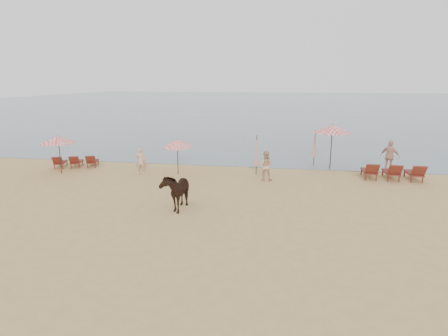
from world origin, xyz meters
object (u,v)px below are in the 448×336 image
object	(u,v)px
umbrella_open_right	(332,129)
lounger_cluster_right	(392,172)
beachgoer_right_b	(390,156)
umbrella_open_left_a	(58,140)
cow	(176,190)
umbrella_closed_right	(315,144)
umbrella_open_left_b	(177,143)
beachgoer_left	(141,161)
beachgoer_right_a	(265,166)
lounger_cluster_left	(76,161)
umbrella_closed_left	(257,151)

from	to	relation	value
umbrella_open_right	lounger_cluster_right	bearing A→B (deg)	-28.72
lounger_cluster_right	beachgoer_right_b	size ratio (longest dim) A/B	1.61
umbrella_open_left_a	beachgoer_right_b	world-z (taller)	umbrella_open_left_a
cow	beachgoer_right_b	size ratio (longest dim) A/B	1.01
umbrella_closed_right	beachgoer_right_b	distance (m)	4.35
umbrella_open_left_a	umbrella_open_left_b	bearing A→B (deg)	29.49
umbrella_open_left_a	beachgoer_left	size ratio (longest dim) A/B	1.41
umbrella_open_right	beachgoer_left	world-z (taller)	umbrella_open_right
lounger_cluster_right	cow	size ratio (longest dim) A/B	1.59
beachgoer_right_b	beachgoer_right_a	bearing A→B (deg)	52.82
umbrella_open_right	cow	size ratio (longest dim) A/B	1.44
lounger_cluster_left	lounger_cluster_right	size ratio (longest dim) A/B	0.94
umbrella_closed_right	beachgoer_right_a	distance (m)	5.01
lounger_cluster_left	beachgoer_left	xyz separation A→B (m)	(4.60, -0.97, 0.40)
lounger_cluster_left	beachgoer_right_a	size ratio (longest dim) A/B	1.75
lounger_cluster_left	umbrella_closed_right	size ratio (longest dim) A/B	1.26
lounger_cluster_left	umbrella_open_right	distance (m)	15.60
umbrella_open_left_b	lounger_cluster_right	bearing A→B (deg)	-7.44
umbrella_open_left_b	cow	bearing A→B (deg)	-85.26
cow	beachgoer_right_a	world-z (taller)	beachgoer_right_a
umbrella_closed_right	cow	distance (m)	11.13
lounger_cluster_left	cow	size ratio (longest dim) A/B	1.49
umbrella_closed_left	beachgoer_right_a	world-z (taller)	umbrella_closed_left
umbrella_closed_right	cow	xyz separation A→B (m)	(-6.12, -9.28, -0.57)
lounger_cluster_left	umbrella_open_left_a	world-z (taller)	umbrella_open_left_a
umbrella_open_left_b	umbrella_open_right	world-z (taller)	umbrella_open_right
umbrella_closed_left	umbrella_open_left_a	bearing A→B (deg)	-171.76
beachgoer_left	cow	bearing A→B (deg)	118.82
umbrella_closed_left	lounger_cluster_right	bearing A→B (deg)	1.33
umbrella_open_right	beachgoer_right_b	size ratio (longest dim) A/B	1.45
umbrella_open_left_b	cow	distance (m)	5.90
beachgoer_right_a	lounger_cluster_right	bearing A→B (deg)	-170.79
lounger_cluster_left	beachgoer_left	world-z (taller)	beachgoer_left
umbrella_closed_left	cow	size ratio (longest dim) A/B	1.21
umbrella_closed_right	beachgoer_right_a	bearing A→B (deg)	-123.95
umbrella_closed_right	cow	world-z (taller)	umbrella_closed_right
beachgoer_left	umbrella_open_left_b	bearing A→B (deg)	-176.60
umbrella_open_left_a	lounger_cluster_right	bearing A→B (deg)	26.63
umbrella_closed_right	umbrella_closed_left	bearing A→B (deg)	-137.39
umbrella_open_left_b	umbrella_open_left_a	bearing A→B (deg)	177.06
umbrella_open_left_b	umbrella_open_right	distance (m)	9.13
umbrella_open_left_a	beachgoer_right_b	size ratio (longest dim) A/B	1.19
umbrella_open_left_b	umbrella_closed_right	distance (m)	8.57
umbrella_open_left_a	beachgoer_right_a	distance (m)	11.64
umbrella_open_right	beachgoer_right_a	bearing A→B (deg)	-131.55
umbrella_open_left_a	umbrella_open_left_b	xyz separation A→B (m)	(6.62, 0.97, -0.17)
lounger_cluster_right	beachgoer_left	size ratio (longest dim) A/B	1.92
lounger_cluster_right	beachgoer_right_a	size ratio (longest dim) A/B	1.87
umbrella_open_left_b	beachgoer_right_a	world-z (taller)	umbrella_open_left_b
lounger_cluster_right	beachgoer_right_b	world-z (taller)	beachgoer_right_b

